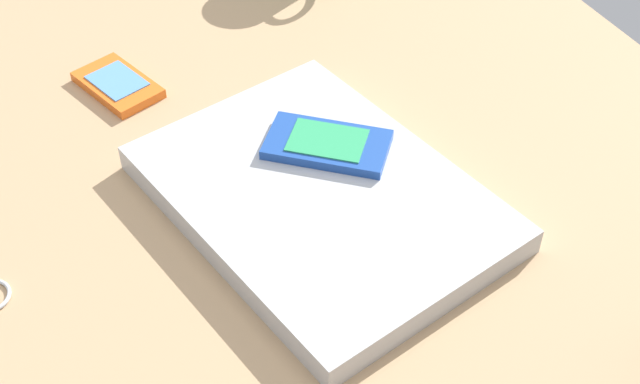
# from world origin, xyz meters

# --- Properties ---
(desk_surface) EXTENTS (1.20, 0.80, 0.03)m
(desk_surface) POSITION_xyz_m (0.00, 0.00, 0.01)
(desk_surface) COLOR tan
(desk_surface) RESTS_ON ground
(laptop_closed) EXTENTS (0.37, 0.30, 0.03)m
(laptop_closed) POSITION_xyz_m (0.05, -0.04, 0.04)
(laptop_closed) COLOR #B7BABC
(laptop_closed) RESTS_ON desk_surface
(cell_phone_on_laptop) EXTENTS (0.12, 0.13, 0.01)m
(cell_phone_on_laptop) POSITION_xyz_m (0.01, -0.01, 0.06)
(cell_phone_on_laptop) COLOR #1E479E
(cell_phone_on_laptop) RESTS_ON laptop_closed
(cell_phone_on_desk) EXTENTS (0.11, 0.08, 0.01)m
(cell_phone_on_desk) POSITION_xyz_m (-0.20, -0.16, 0.04)
(cell_phone_on_desk) COLOR orange
(cell_phone_on_desk) RESTS_ON desk_surface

